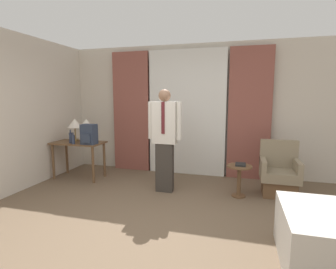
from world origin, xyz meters
The scene contains 15 objects.
ground_plane centered at (0.00, 0.00, 0.00)m, with size 16.00×16.00×0.00m, color brown.
wall_back centered at (0.00, 2.84, 1.35)m, with size 10.00×0.06×2.70m.
curtain_sheer_center centered at (0.00, 2.71, 1.29)m, with size 1.60×0.06×2.58m.
curtain_drape_left centered at (-1.25, 2.71, 1.29)m, with size 0.82×0.06×2.58m.
curtain_drape_right centered at (1.25, 2.71, 1.29)m, with size 0.82×0.06×2.58m.
desk centered at (-2.02, 1.84, 0.61)m, with size 1.01×0.54×0.73m.
table_lamp_left centered at (-2.15, 1.95, 1.08)m, with size 0.29×0.29×0.45m.
table_lamp_right centered at (-1.88, 1.95, 1.08)m, with size 0.29×0.29×0.45m.
bottle_near_edge centered at (-2.08, 1.69, 0.84)m, with size 0.06×0.06×0.26m.
bottle_by_lamp centered at (-1.98, 1.63, 0.82)m, with size 0.06×0.06×0.22m.
backpack centered at (-1.68, 1.69, 0.92)m, with size 0.27×0.23×0.38m.
person centered at (-0.14, 1.57, 0.96)m, with size 0.58×0.20×1.75m.
armchair centered at (1.74, 1.93, 0.33)m, with size 0.61×0.55×0.90m.
side_table centered at (1.10, 1.65, 0.36)m, with size 0.40×0.40×0.52m.
book centered at (1.11, 1.67, 0.54)m, with size 0.16×0.20×0.03m.
Camera 1 is at (1.09, -2.63, 1.63)m, focal length 28.00 mm.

